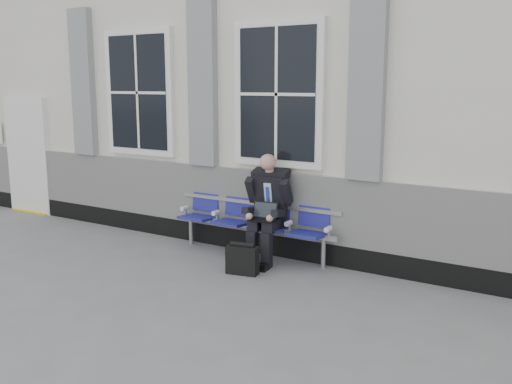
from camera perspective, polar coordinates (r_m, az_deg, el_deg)
The scene contains 5 objects.
ground at distance 7.14m, azimuth -6.23°, elevation -8.84°, with size 70.00×70.00×0.00m, color slate.
station_building at distance 9.70m, azimuth 6.31°, elevation 9.74°, with size 14.40×4.40×4.49m.
bench at distance 8.00m, azimuth -0.26°, elevation -2.49°, with size 2.60×0.47×0.91m.
businessman at distance 7.67m, azimuth 1.20°, elevation -1.24°, with size 0.64×0.85×1.48m.
briefcase at distance 7.30m, azimuth -1.37°, elevation -6.75°, with size 0.43×0.25×0.42m.
Camera 1 is at (4.18, -5.27, 2.39)m, focal length 40.00 mm.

